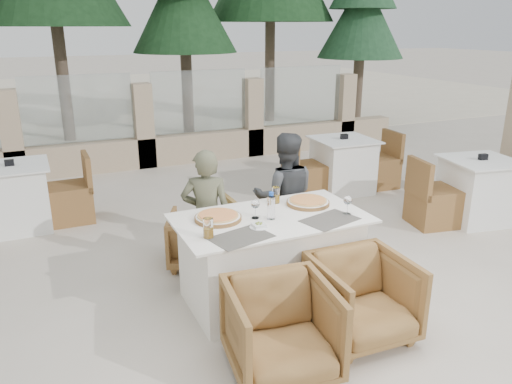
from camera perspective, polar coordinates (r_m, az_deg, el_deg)
name	(u,v)px	position (r m, az deg, el deg)	size (l,w,h in m)	color
ground	(268,298)	(4.50, 1.42, -12.06)	(80.00, 80.00, 0.00)	beige
sand_patch	(84,98)	(17.72, -19.03, 10.08)	(30.00, 16.00, 0.01)	beige
perimeter_wall_far	(143,120)	(8.59, -12.76, 8.04)	(10.00, 0.34, 1.60)	tan
pine_centre	(184,15)	(11.16, -8.23, 19.38)	(2.20, 2.20, 5.00)	#1C4320
pine_far_right	(361,28)	(12.31, 11.94, 17.92)	(1.98, 1.98, 4.50)	#24522F
dining_table	(270,259)	(4.33, 1.66, -7.64)	(1.60, 0.90, 0.77)	white
placemat_near_left	(241,237)	(3.78, -1.72, -5.19)	(0.45, 0.30, 0.00)	#534F47
placemat_near_right	(330,220)	(4.15, 8.44, -3.16)	(0.45, 0.30, 0.00)	#565149
pizza_left	(218,217)	(4.11, -4.36, -2.87)	(0.39, 0.39, 0.05)	#D9481D
pizza_right	(308,202)	(4.48, 5.95, -1.12)	(0.38, 0.38, 0.05)	#CD4F1B
water_bottle	(271,206)	(4.09, 1.75, -1.57)	(0.07, 0.07, 0.23)	#9FBFD1
wine_glass_centre	(255,208)	(4.11, -0.08, -1.82)	(0.08, 0.08, 0.18)	white
wine_glass_corner	(348,204)	(4.27, 10.42, -1.36)	(0.08, 0.08, 0.18)	white
beer_glass_left	(208,228)	(3.76, -5.47, -4.13)	(0.08, 0.08, 0.15)	orange
beer_glass_right	(276,195)	(4.48, 2.27, -0.35)	(0.07, 0.07, 0.15)	gold
olive_dish	(259,225)	(3.95, 0.33, -3.80)	(0.11, 0.11, 0.04)	white
armchair_far_left	(199,239)	(5.03, -6.56, -5.31)	(0.58, 0.59, 0.54)	olive
armchair_far_right	(266,227)	(5.11, 1.20, -3.98)	(0.72, 0.74, 0.67)	olive
armchair_near_left	(281,330)	(3.51, 2.92, -15.49)	(0.70, 0.72, 0.65)	brown
armchair_near_right	(363,298)	(3.95, 12.08, -11.77)	(0.69, 0.71, 0.65)	olive
diner_left	(207,217)	(4.58, -5.66, -2.81)	(0.46, 0.30, 1.26)	#595A41
diner_right	(285,197)	(5.00, 3.28, -0.60)	(0.64, 0.50, 1.31)	#3E4044
bg_table_a	(15,197)	(6.46, -25.84, -0.56)	(1.64, 0.82, 0.77)	white
bg_table_b	(343,165)	(7.28, 9.87, 3.03)	(1.64, 0.82, 0.77)	white
bg_table_c	(478,190)	(6.65, 24.05, 0.18)	(1.64, 0.82, 0.77)	white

